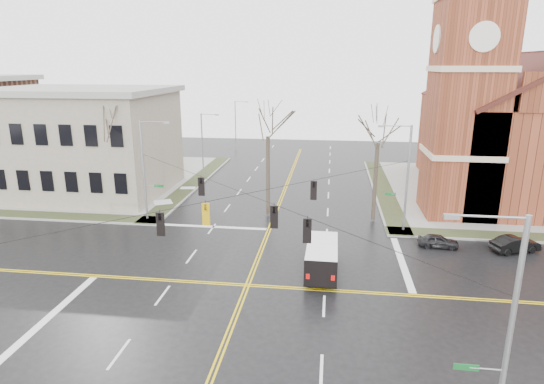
# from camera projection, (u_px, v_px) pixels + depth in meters

# --- Properties ---
(ground) EXTENTS (120.00, 120.00, 0.00)m
(ground) POSITION_uv_depth(u_px,v_px,m) (247.00, 285.00, 29.54)
(ground) COLOR black
(ground) RESTS_ON ground
(sidewalks) EXTENTS (80.00, 80.00, 0.17)m
(sidewalks) POSITION_uv_depth(u_px,v_px,m) (247.00, 284.00, 29.51)
(sidewalks) COLOR gray
(sidewalks) RESTS_ON ground
(road_markings) EXTENTS (100.00, 100.00, 0.01)m
(road_markings) POSITION_uv_depth(u_px,v_px,m) (247.00, 285.00, 29.53)
(road_markings) COLOR gold
(road_markings) RESTS_ON ground
(church) EXTENTS (24.28, 27.48, 27.50)m
(church) POSITION_uv_depth(u_px,v_px,m) (520.00, 118.00, 47.82)
(church) COLOR #602B19
(church) RESTS_ON ground
(civic_building_a) EXTENTS (18.00, 14.00, 11.00)m
(civic_building_a) POSITION_uv_depth(u_px,v_px,m) (83.00, 143.00, 49.89)
(civic_building_a) COLOR gray
(civic_building_a) RESTS_ON ground
(signal_pole_ne) EXTENTS (2.75, 0.22, 9.00)m
(signal_pole_ne) POSITION_uv_depth(u_px,v_px,m) (405.00, 175.00, 37.76)
(signal_pole_ne) COLOR gray
(signal_pole_ne) RESTS_ON ground
(signal_pole_nw) EXTENTS (2.75, 0.22, 9.00)m
(signal_pole_nw) POSITION_uv_depth(u_px,v_px,m) (145.00, 168.00, 40.59)
(signal_pole_nw) COLOR gray
(signal_pole_nw) RESTS_ON ground
(signal_pole_se) EXTENTS (2.75, 0.22, 9.00)m
(signal_pole_se) POSITION_uv_depth(u_px,v_px,m) (505.00, 329.00, 15.81)
(signal_pole_se) COLOR gray
(signal_pole_se) RESTS_ON ground
(span_wires) EXTENTS (23.02, 23.02, 0.03)m
(span_wires) POSITION_uv_depth(u_px,v_px,m) (246.00, 194.00, 27.86)
(span_wires) COLOR black
(span_wires) RESTS_ON ground
(traffic_signals) EXTENTS (8.21, 8.26, 1.30)m
(traffic_signals) POSITION_uv_depth(u_px,v_px,m) (244.00, 209.00, 27.43)
(traffic_signals) COLOR black
(traffic_signals) RESTS_ON ground
(streetlight_north_a) EXTENTS (2.30, 0.20, 8.00)m
(streetlight_north_a) POSITION_uv_depth(u_px,v_px,m) (203.00, 143.00, 56.39)
(streetlight_north_a) COLOR gray
(streetlight_north_a) RESTS_ON ground
(streetlight_north_b) EXTENTS (2.30, 0.20, 8.00)m
(streetlight_north_b) POSITION_uv_depth(u_px,v_px,m) (236.00, 123.00, 75.48)
(streetlight_north_b) COLOR gray
(streetlight_north_b) RESTS_ON ground
(cargo_van) EXTENTS (2.16, 5.46, 2.06)m
(cargo_van) POSITION_uv_depth(u_px,v_px,m) (322.00, 255.00, 31.18)
(cargo_van) COLOR white
(cargo_van) RESTS_ON ground
(parked_car_a) EXTENTS (3.16, 1.49, 1.04)m
(parked_car_a) POSITION_uv_depth(u_px,v_px,m) (438.00, 241.00, 35.57)
(parked_car_a) COLOR black
(parked_car_a) RESTS_ON ground
(parked_car_b) EXTENTS (3.99, 2.59, 1.24)m
(parked_car_b) POSITION_uv_depth(u_px,v_px,m) (515.00, 244.00, 34.66)
(parked_car_b) COLOR black
(parked_car_b) RESTS_ON ground
(tree_nw_far) EXTENTS (4.00, 4.00, 11.03)m
(tree_nw_far) POSITION_uv_depth(u_px,v_px,m) (120.00, 130.00, 42.13)
(tree_nw_far) COLOR #31291F
(tree_nw_far) RESTS_ON ground
(tree_nw_near) EXTENTS (4.00, 4.00, 11.10)m
(tree_nw_near) POSITION_uv_depth(u_px,v_px,m) (268.00, 131.00, 41.07)
(tree_nw_near) COLOR #31291F
(tree_nw_near) RESTS_ON ground
(tree_ne) EXTENTS (4.00, 4.00, 10.59)m
(tree_ne) POSITION_uv_depth(u_px,v_px,m) (378.00, 138.00, 39.67)
(tree_ne) COLOR #31291F
(tree_ne) RESTS_ON ground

